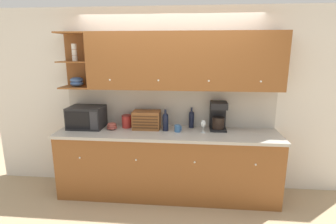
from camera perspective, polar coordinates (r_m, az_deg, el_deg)
The scene contains 14 objects.
ground_plane at distance 4.23m, azimuth 0.28°, elevation -15.17°, with size 24.00×24.00×0.00m, color tan.
wall_back at distance 3.82m, azimuth 0.34°, elevation 2.46°, with size 5.41×0.06×2.60m.
counter_unit at distance 3.75m, azimuth -0.14°, elevation -11.13°, with size 3.03×0.65×0.93m.
backsplash_panel at distance 3.80m, azimuth 0.30°, elevation 1.15°, with size 3.01×0.01×0.57m.
upper_cabinets at distance 3.54m, azimuth 2.81°, elevation 11.00°, with size 3.01×0.35×0.75m.
microwave at distance 3.91m, azimuth -17.31°, elevation -1.08°, with size 0.48×0.38×0.31m.
bowl_stack_on_counter at distance 3.77m, azimuth -12.13°, elevation -3.02°, with size 0.14×0.14×0.09m.
storage_canister at distance 3.80m, azimuth -8.99°, elevation -2.01°, with size 0.14×0.14×0.18m.
bread_box at distance 3.70m, azimuth -4.67°, elevation -1.73°, with size 0.38×0.25×0.25m.
wine_bottle at distance 3.60m, azimuth -0.56°, elevation -1.97°, with size 0.08×0.08×0.30m.
mug at distance 3.57m, azimuth 2.15°, elevation -3.59°, with size 0.10×0.09×0.09m.
second_wine_bottle at distance 3.76m, azimuth 5.12°, elevation -1.41°, with size 0.07×0.07×0.30m.
wine_glass at distance 3.55m, azimuth 7.69°, elevation -2.64°, with size 0.07×0.07×0.17m.
coffee_maker at distance 3.70m, azimuth 10.86°, elevation -0.77°, with size 0.22×0.24×0.40m.
Camera 1 is at (0.33, -3.70, 2.02)m, focal length 28.00 mm.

